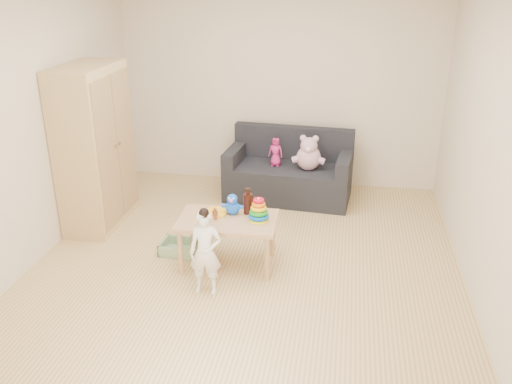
% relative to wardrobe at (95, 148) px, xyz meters
% --- Properties ---
extents(room, '(4.50, 4.50, 4.50)m').
position_rel_wardrobe_xyz_m(room, '(1.75, -0.66, 0.44)').
color(room, '#D4B672').
rests_on(room, ground).
extents(wardrobe, '(0.48, 0.96, 1.73)m').
position_rel_wardrobe_xyz_m(wardrobe, '(0.00, 0.00, 0.00)').
color(wardrobe, tan).
rests_on(wardrobe, ground).
extents(sofa, '(1.53, 0.85, 0.42)m').
position_rel_wardrobe_xyz_m(sofa, '(1.95, 1.03, -0.66)').
color(sofa, black).
rests_on(sofa, ground).
extents(play_table, '(0.93, 0.61, 0.48)m').
position_rel_wardrobe_xyz_m(play_table, '(1.58, -0.69, -0.62)').
color(play_table, tan).
rests_on(play_table, ground).
extents(storage_bin, '(0.40, 0.30, 0.11)m').
position_rel_wardrobe_xyz_m(storage_bin, '(1.07, -0.54, -0.81)').
color(storage_bin, '#83A275').
rests_on(storage_bin, ground).
extents(toddler, '(0.29, 0.20, 0.75)m').
position_rel_wardrobe_xyz_m(toddler, '(1.49, -1.17, -0.49)').
color(toddler, white).
rests_on(toddler, ground).
extents(pink_bear, '(0.31, 0.27, 0.35)m').
position_rel_wardrobe_xyz_m(pink_bear, '(2.19, 0.94, -0.27)').
color(pink_bear, '#CE98AF').
rests_on(pink_bear, sofa).
extents(doll, '(0.19, 0.14, 0.34)m').
position_rel_wardrobe_xyz_m(doll, '(1.79, 1.00, -0.28)').
color(doll, '#C82576').
rests_on(doll, sofa).
extents(ring_stacker, '(0.19, 0.19, 0.22)m').
position_rel_wardrobe_xyz_m(ring_stacker, '(1.87, -0.67, -0.30)').
color(ring_stacker, '#FFF50D').
rests_on(ring_stacker, play_table).
extents(brown_bottle, '(0.09, 0.09, 0.25)m').
position_rel_wardrobe_xyz_m(brown_bottle, '(1.75, -0.53, -0.28)').
color(brown_bottle, black).
rests_on(brown_bottle, play_table).
extents(blue_plush, '(0.18, 0.14, 0.21)m').
position_rel_wardrobe_xyz_m(blue_plush, '(1.61, -0.57, -0.28)').
color(blue_plush, blue).
rests_on(blue_plush, play_table).
extents(wooden_figure, '(0.06, 0.05, 0.12)m').
position_rel_wardrobe_xyz_m(wooden_figure, '(1.48, -0.73, -0.32)').
color(wooden_figure, brown).
rests_on(wooden_figure, play_table).
extents(yellow_book, '(0.23, 0.23, 0.02)m').
position_rel_wardrobe_xyz_m(yellow_book, '(1.45, -0.57, -0.38)').
color(yellow_book, '#FFAE1A').
rests_on(yellow_book, play_table).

